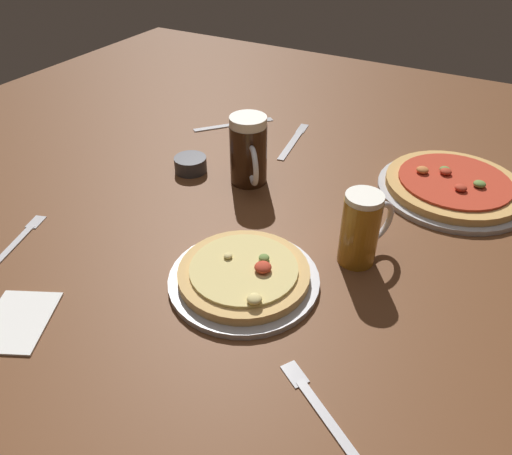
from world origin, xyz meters
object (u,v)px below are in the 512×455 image
Objects in this scene: pizza_plate_far at (453,186)px; beer_mug_amber at (362,228)px; pizza_plate_near at (244,276)px; ramekin_sauce at (191,164)px; beer_mug_dark at (249,151)px; fork_spare at (15,242)px; knife_spare at (234,124)px; fork_left at (328,420)px; knife_right at (294,140)px; napkin_folded at (17,320)px.

pizza_plate_far is 2.30× the size of beer_mug_amber.
pizza_plate_near is 0.43m from ramekin_sauce.
beer_mug_dark is 0.53m from fork_spare.
beer_mug_amber is at bearing -108.28° from pizza_plate_far.
beer_mug_amber is at bearing -14.47° from ramekin_sauce.
beer_mug_dark is 0.36m from beer_mug_amber.
fork_spare is at bearing -139.32° from pizza_plate_far.
beer_mug_dark is at bearing 155.48° from beer_mug_amber.
pizza_plate_far is at bearing -6.50° from knife_spare.
fork_left is at bearing -37.51° from pizza_plate_near.
knife_right is at bearing 106.71° from pizza_plate_near.
napkin_folded reaches higher than fork_spare.
napkin_folded is at bearing -84.19° from knife_spare.
napkin_folded is 0.23m from fork_spare.
fork_spare is at bearing 141.41° from napkin_folded.
fork_spare is (-0.18, 0.14, -0.00)m from napkin_folded.
knife_spare is at bearing 127.33° from beer_mug_dark.
ramekin_sauce is at bearing 94.17° from napkin_folded.
pizza_plate_far is 0.63m from ramekin_sauce.
pizza_plate_far is 0.64m from knife_spare.
pizza_plate_far is 0.68m from fork_left.
ramekin_sauce is at bearing -119.35° from knife_right.
pizza_plate_far reaches higher than fork_left.
knife_right is at bearing 60.65° from ramekin_sauce.
knife_right and knife_spare have the same top height.
fork_left is (0.24, -0.18, -0.01)m from pizza_plate_near.
knife_spare is at bearing 128.73° from fork_left.
beer_mug_dark reaches higher than beer_mug_amber.
fork_spare is at bearing -113.01° from knife_right.
beer_mug_dark is 0.65m from fork_left.
beer_mug_dark is 0.81× the size of fork_left.
beer_mug_amber is 0.52m from knife_right.
pizza_plate_far is 0.94m from napkin_folded.
fork_spare is (-0.14, -0.41, -0.02)m from ramekin_sauce.
pizza_plate_far is at bearing 61.81° from pizza_plate_near.
beer_mug_dark is 0.82× the size of fork_spare.
beer_mug_amber is 0.50m from ramekin_sauce.
knife_right is (-0.44, 0.06, -0.01)m from pizza_plate_far.
fork_left is at bearing -92.28° from pizza_plate_far.
fork_spare is at bearing -108.46° from ramekin_sauce.
ramekin_sauce is 0.41× the size of knife_spare.
ramekin_sauce is at bearing -160.24° from pizza_plate_far.
fork_left is at bearing -51.27° from knife_spare.
ramekin_sauce is 0.56m from napkin_folded.
fork_spare and knife_spare have the same top height.
beer_mug_amber is 0.37m from fork_left.
beer_mug_amber is 0.74× the size of fork_spare.
pizza_plate_far is 0.36m from beer_mug_amber.
beer_mug_amber reaches higher than fork_spare.
pizza_plate_near is 0.39m from napkin_folded.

